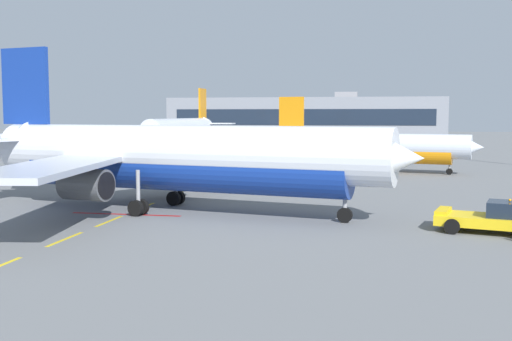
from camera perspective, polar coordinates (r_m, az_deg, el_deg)
The scene contains 7 objects.
ground at distance 57.87m, azimuth 15.92°, elevation -1.80°, with size 400.00×400.00×0.00m, color slate.
apron_paint_markings at distance 56.55m, azimuth -6.53°, elevation -1.78°, with size 8.00×94.22×0.01m.
airliner_foreground at distance 43.56m, azimuth -7.72°, elevation 1.31°, with size 34.67×33.97×12.20m.
pushback_tug at distance 38.23m, azimuth 21.57°, elevation -4.18°, with size 6.51×4.30×2.08m.
airliner_mid_left at distance 113.12m, azimuth -7.03°, elevation 3.77°, with size 34.95×35.02×12.31m.
airliner_far_right at distance 74.71m, azimuth 10.67°, elevation 2.17°, with size 26.09×25.49×9.21m.
terminal_satellite at distance 167.80m, azimuth 4.75°, elevation 4.89°, with size 73.29×21.98×13.06m.
Camera 1 is at (34.71, -17.21, 6.96)m, focal length 42.27 mm.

